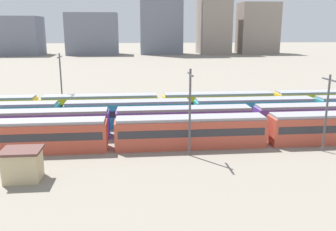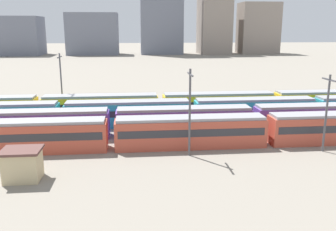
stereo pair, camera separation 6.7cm
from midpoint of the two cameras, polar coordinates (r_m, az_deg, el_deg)
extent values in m
plane|color=gray|center=(52.48, -19.28, -2.61)|extent=(600.00, 600.00, 0.00)
cube|color=#BC4C38|center=(44.67, -21.21, -3.28)|extent=(18.00, 3.00, 3.40)
cube|color=#2D2D33|center=(44.56, -21.25, -2.78)|extent=(17.20, 3.06, 0.90)
cube|color=#939399|center=(44.19, -21.42, -0.95)|extent=(17.60, 2.70, 0.35)
cube|color=#BC4C38|center=(43.53, 3.52, -2.79)|extent=(18.00, 3.00, 3.40)
cube|color=#2D2D33|center=(43.42, 3.53, -2.27)|extent=(17.20, 3.06, 0.90)
cube|color=#939399|center=(43.04, 3.56, -0.39)|extent=(17.60, 2.70, 0.35)
cube|color=#6B429E|center=(49.52, -19.72, -1.55)|extent=(18.00, 3.00, 3.40)
cube|color=#2D2D33|center=(49.42, -19.76, -1.09)|extent=(17.20, 3.06, 0.90)
cube|color=#939399|center=(49.09, -19.89, 0.56)|extent=(17.60, 2.70, 0.35)
cube|color=#6B429E|center=(48.48, 2.49, -1.06)|extent=(18.00, 3.00, 3.40)
cube|color=#2D2D33|center=(48.37, 2.49, -0.59)|extent=(17.20, 3.06, 0.90)
cube|color=#939399|center=(48.04, 2.51, 1.10)|extent=(17.60, 2.70, 0.35)
cube|color=#6B429E|center=(54.42, 22.60, -0.48)|extent=(18.00, 3.00, 3.40)
cube|color=#2D2D33|center=(54.33, 22.64, -0.06)|extent=(17.20, 3.06, 0.90)
cube|color=#939399|center=(54.03, 22.78, 1.45)|extent=(17.60, 2.70, 0.35)
cube|color=teal|center=(53.05, -6.32, 0.16)|extent=(18.00, 3.00, 3.40)
cube|color=#2D2D33|center=(52.96, -6.33, 0.59)|extent=(17.20, 3.06, 0.90)
cube|color=#939399|center=(52.65, -6.37, 2.15)|extent=(17.60, 2.70, 0.35)
cube|color=teal|center=(56.08, 13.37, 0.60)|extent=(18.00, 3.00, 3.40)
cube|color=#2D2D33|center=(55.99, 13.39, 1.01)|extent=(17.20, 3.06, 0.90)
cube|color=#939399|center=(55.69, 13.48, 2.48)|extent=(17.60, 2.70, 0.35)
cube|color=yellow|center=(58.34, -10.53, 1.25)|extent=(18.00, 3.00, 3.40)
cube|color=#2D2D33|center=(58.25, -10.54, 1.64)|extent=(17.20, 3.06, 0.90)
cube|color=#939399|center=(57.97, -10.61, 3.06)|extent=(17.60, 2.70, 0.35)
cube|color=yellow|center=(59.75, 7.84, 1.64)|extent=(18.00, 3.00, 3.40)
cube|color=#2D2D33|center=(59.67, 7.86, 2.02)|extent=(17.20, 3.06, 0.90)
cube|color=#939399|center=(59.39, 7.90, 3.41)|extent=(17.60, 2.70, 0.35)
cube|color=yellow|center=(66.71, 23.85, 1.85)|extent=(18.00, 3.00, 3.40)
cube|color=#2D2D33|center=(66.64, 23.88, 2.19)|extent=(17.20, 3.06, 0.90)
cube|color=#939399|center=(66.39, 24.00, 3.43)|extent=(17.60, 2.70, 0.35)
cylinder|color=#4C4C51|center=(39.74, 3.41, 0.36)|extent=(0.24, 0.24, 9.75)
cube|color=#47474C|center=(38.99, 3.50, 6.49)|extent=(0.16, 3.20, 0.16)
cylinder|color=#4C4C51|center=(61.42, -16.47, 4.69)|extent=(0.24, 0.24, 10.05)
cube|color=#47474C|center=(60.93, -16.75, 8.80)|extent=(0.16, 3.20, 0.16)
cylinder|color=#4C4C51|center=(44.95, 23.60, 0.26)|extent=(0.24, 0.24, 8.95)
cube|color=#47474C|center=(44.29, 24.07, 5.14)|extent=(0.16, 3.20, 0.16)
cube|color=#C6B284|center=(36.87, -21.92, -7.37)|extent=(3.20, 2.60, 2.80)
cube|color=brown|center=(36.37, -22.13, -5.13)|extent=(3.60, 3.00, 0.24)
cube|color=slate|center=(208.31, -22.82, 11.47)|extent=(25.64, 20.20, 19.73)
cube|color=slate|center=(200.59, -11.81, 12.45)|extent=(26.73, 16.04, 21.60)
cube|color=slate|center=(200.56, -1.12, 17.15)|extent=(22.43, 12.50, 52.56)
cube|color=gray|center=(204.53, 7.20, 14.52)|extent=(15.91, 20.37, 34.96)
cube|color=gray|center=(211.33, 13.92, 13.17)|extent=(20.80, 15.06, 27.33)
camera|label=1|loc=(0.03, -90.04, -0.01)|focal=38.75mm
camera|label=2|loc=(0.03, 89.96, 0.01)|focal=38.75mm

